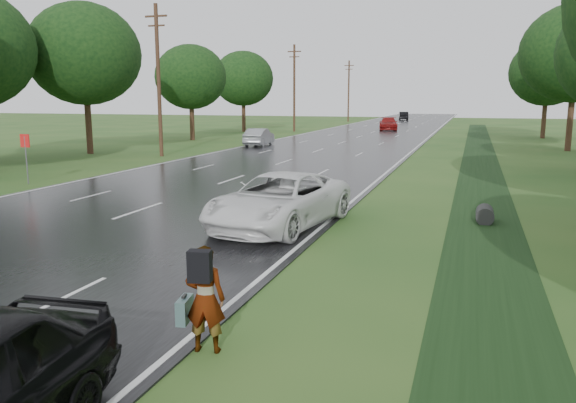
% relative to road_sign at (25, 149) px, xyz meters
% --- Properties ---
extents(road, '(14.00, 180.00, 0.04)m').
position_rel_road_sign_xyz_m(road, '(8.50, 33.00, -1.62)').
color(road, black).
rests_on(road, ground).
extents(edge_stripe_east, '(0.12, 180.00, 0.01)m').
position_rel_road_sign_xyz_m(edge_stripe_east, '(15.25, 33.00, -1.60)').
color(edge_stripe_east, silver).
rests_on(edge_stripe_east, road).
extents(edge_stripe_west, '(0.12, 180.00, 0.01)m').
position_rel_road_sign_xyz_m(edge_stripe_west, '(1.75, 33.00, -1.60)').
color(edge_stripe_west, silver).
rests_on(edge_stripe_west, road).
extents(center_line, '(0.12, 180.00, 0.01)m').
position_rel_road_sign_xyz_m(center_line, '(8.50, 33.00, -1.60)').
color(center_line, silver).
rests_on(center_line, road).
extents(drainage_ditch, '(2.20, 120.00, 0.56)m').
position_rel_road_sign_xyz_m(drainage_ditch, '(20.00, 6.71, -1.61)').
color(drainage_ditch, black).
rests_on(drainage_ditch, ground).
extents(road_sign, '(0.50, 0.06, 2.30)m').
position_rel_road_sign_xyz_m(road_sign, '(0.00, 0.00, 0.00)').
color(road_sign, slate).
rests_on(road_sign, ground).
extents(utility_pole_mid, '(1.60, 0.26, 10.00)m').
position_rel_road_sign_xyz_m(utility_pole_mid, '(-0.70, 13.00, 3.55)').
color(utility_pole_mid, '#3E2919').
rests_on(utility_pole_mid, ground).
extents(utility_pole_far, '(1.60, 0.26, 10.00)m').
position_rel_road_sign_xyz_m(utility_pole_far, '(-0.70, 43.00, 3.55)').
color(utility_pole_far, '#3E2919').
rests_on(utility_pole_far, ground).
extents(utility_pole_distant, '(1.60, 0.26, 10.00)m').
position_rel_road_sign_xyz_m(utility_pole_distant, '(-0.70, 73.00, 3.55)').
color(utility_pole_distant, '#3E2919').
rests_on(utility_pole_distant, ground).
extents(tree_east_d, '(8.00, 8.00, 10.76)m').
position_rel_road_sign_xyz_m(tree_east_d, '(26.30, 26.00, 5.51)').
color(tree_east_d, '#3E2919').
rests_on(tree_east_d, ground).
extents(tree_east_f, '(7.20, 7.20, 9.62)m').
position_rel_road_sign_xyz_m(tree_east_f, '(26.00, 40.00, 4.73)').
color(tree_east_f, '#3E2919').
rests_on(tree_east_f, ground).
extents(tree_west_c, '(7.80, 7.80, 10.43)m').
position_rel_road_sign_xyz_m(tree_west_c, '(-6.50, 13.00, 5.27)').
color(tree_west_c, '#3E2919').
rests_on(tree_west_c, ground).
extents(tree_west_d, '(6.60, 6.60, 8.80)m').
position_rel_road_sign_xyz_m(tree_west_d, '(-5.70, 27.00, 4.18)').
color(tree_west_d, '#3E2919').
rests_on(tree_west_d, ground).
extents(tree_west_f, '(7.00, 7.00, 9.29)m').
position_rel_road_sign_xyz_m(tree_west_f, '(-6.30, 41.00, 4.49)').
color(tree_west_f, '#3E2919').
rests_on(tree_west_f, ground).
extents(pedestrian, '(0.85, 0.65, 1.72)m').
position_rel_road_sign_xyz_m(pedestrian, '(15.68, -13.23, -0.76)').
color(pedestrian, '#A5998C').
rests_on(pedestrian, ground).
extents(white_pickup, '(3.57, 6.18, 1.62)m').
position_rel_road_sign_xyz_m(white_pickup, '(14.00, -4.80, -0.79)').
color(white_pickup, white).
rests_on(white_pickup, road).
extents(silver_sedan, '(1.85, 4.43, 1.42)m').
position_rel_road_sign_xyz_m(silver_sedan, '(2.70, 22.70, -0.89)').
color(silver_sedan, gray).
rests_on(silver_sedan, road).
extents(far_car_red, '(2.98, 5.61, 1.55)m').
position_rel_road_sign_xyz_m(far_car_red, '(9.50, 49.12, -0.83)').
color(far_car_red, maroon).
rests_on(far_car_red, road).
extents(far_car_dark, '(2.25, 4.64, 1.47)m').
position_rel_road_sign_xyz_m(far_car_dark, '(7.50, 81.50, -0.87)').
color(far_car_dark, black).
rests_on(far_car_dark, road).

